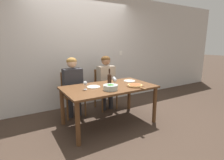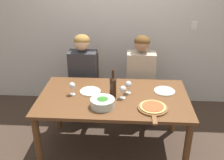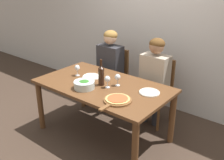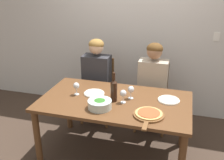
% 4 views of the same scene
% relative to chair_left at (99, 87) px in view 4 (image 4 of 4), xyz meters
% --- Properties ---
extents(ground_plane, '(40.00, 40.00, 0.00)m').
position_rel_chair_left_xyz_m(ground_plane, '(0.46, -0.80, -0.50)').
color(ground_plane, '#3D2D23').
extents(back_wall, '(10.00, 0.06, 2.70)m').
position_rel_chair_left_xyz_m(back_wall, '(0.46, 0.48, 0.85)').
color(back_wall, silver).
rests_on(back_wall, ground).
extents(dining_table, '(1.68, 0.95, 0.74)m').
position_rel_chair_left_xyz_m(dining_table, '(0.46, -0.80, 0.14)').
color(dining_table, brown).
rests_on(dining_table, ground).
extents(chair_left, '(0.42, 0.42, 0.92)m').
position_rel_chair_left_xyz_m(chair_left, '(0.00, 0.00, 0.00)').
color(chair_left, brown).
rests_on(chair_left, ground).
extents(chair_right, '(0.42, 0.42, 0.92)m').
position_rel_chair_left_xyz_m(chair_right, '(0.79, 0.00, 0.00)').
color(chair_right, brown).
rests_on(chair_right, ground).
extents(person_woman, '(0.47, 0.51, 1.24)m').
position_rel_chair_left_xyz_m(person_woman, '(0.00, -0.11, 0.25)').
color(person_woman, '#28282D').
rests_on(person_woman, ground).
extents(person_man, '(0.47, 0.51, 1.24)m').
position_rel_chair_left_xyz_m(person_man, '(0.79, -0.11, 0.25)').
color(person_man, '#28282D').
rests_on(person_man, ground).
extents(wine_bottle, '(0.07, 0.07, 0.34)m').
position_rel_chair_left_xyz_m(wine_bottle, '(0.45, -0.82, 0.36)').
color(wine_bottle, black).
rests_on(wine_bottle, dining_table).
extents(broccoli_bowl, '(0.25, 0.25, 0.10)m').
position_rel_chair_left_xyz_m(broccoli_bowl, '(0.36, -1.03, 0.28)').
color(broccoli_bowl, silver).
rests_on(broccoli_bowl, dining_table).
extents(dinner_plate_left, '(0.24, 0.24, 0.02)m').
position_rel_chair_left_xyz_m(dinner_plate_left, '(0.18, -0.71, 0.24)').
color(dinner_plate_left, silver).
rests_on(dinner_plate_left, dining_table).
extents(dinner_plate_right, '(0.24, 0.24, 0.02)m').
position_rel_chair_left_xyz_m(dinner_plate_right, '(1.04, -0.65, 0.24)').
color(dinner_plate_right, silver).
rests_on(dinner_plate_right, dining_table).
extents(pizza_on_board, '(0.31, 0.45, 0.04)m').
position_rel_chair_left_xyz_m(pizza_on_board, '(0.88, -1.05, 0.25)').
color(pizza_on_board, brown).
rests_on(pizza_on_board, dining_table).
extents(wine_glass_left, '(0.07, 0.07, 0.15)m').
position_rel_chair_left_xyz_m(wine_glass_left, '(-0.01, -0.78, 0.34)').
color(wine_glass_left, silver).
rests_on(wine_glass_left, dining_table).
extents(wine_glass_right, '(0.07, 0.07, 0.15)m').
position_rel_chair_left_xyz_m(wine_glass_right, '(0.62, -0.71, 0.34)').
color(wine_glass_right, silver).
rests_on(wine_glass_right, dining_table).
extents(wine_glass_centre, '(0.07, 0.07, 0.15)m').
position_rel_chair_left_xyz_m(wine_glass_centre, '(0.56, -0.84, 0.34)').
color(wine_glass_centre, silver).
rests_on(wine_glass_centre, dining_table).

